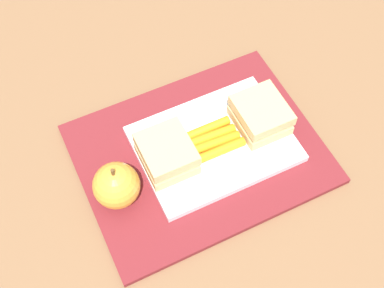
{
  "coord_description": "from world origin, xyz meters",
  "views": [
    {
      "loc": [
        0.18,
        0.35,
        0.68
      ],
      "look_at": [
        0.01,
        0.0,
        0.04
      ],
      "focal_mm": 47.93,
      "sensor_mm": 36.0,
      "label": 1
    }
  ],
  "objects_px": {
    "carrot_sticks_bundle": "(214,139)",
    "apple": "(116,185)",
    "sandwich_half_left": "(261,115)",
    "sandwich_half_right": "(167,154)",
    "food_tray": "(214,144)"
  },
  "relations": [
    {
      "from": "sandwich_half_right",
      "to": "apple",
      "type": "distance_m",
      "value": 0.09
    },
    {
      "from": "food_tray",
      "to": "sandwich_half_right",
      "type": "distance_m",
      "value": 0.08
    },
    {
      "from": "sandwich_half_left",
      "to": "sandwich_half_right",
      "type": "height_order",
      "value": "same"
    },
    {
      "from": "sandwich_half_right",
      "to": "carrot_sticks_bundle",
      "type": "distance_m",
      "value": 0.08
    },
    {
      "from": "sandwich_half_right",
      "to": "sandwich_half_left",
      "type": "bearing_deg",
      "value": 180.0
    },
    {
      "from": "sandwich_half_left",
      "to": "sandwich_half_right",
      "type": "distance_m",
      "value": 0.16
    },
    {
      "from": "food_tray",
      "to": "carrot_sticks_bundle",
      "type": "bearing_deg",
      "value": -50.86
    },
    {
      "from": "food_tray",
      "to": "apple",
      "type": "distance_m",
      "value": 0.17
    },
    {
      "from": "food_tray",
      "to": "apple",
      "type": "relative_size",
      "value": 2.95
    },
    {
      "from": "carrot_sticks_bundle",
      "to": "apple",
      "type": "relative_size",
      "value": 1.0
    },
    {
      "from": "carrot_sticks_bundle",
      "to": "food_tray",
      "type": "bearing_deg",
      "value": 129.14
    },
    {
      "from": "food_tray",
      "to": "apple",
      "type": "bearing_deg",
      "value": 5.63
    },
    {
      "from": "sandwich_half_right",
      "to": "carrot_sticks_bundle",
      "type": "bearing_deg",
      "value": -179.79
    },
    {
      "from": "food_tray",
      "to": "sandwich_half_left",
      "type": "distance_m",
      "value": 0.08
    },
    {
      "from": "sandwich_half_left",
      "to": "food_tray",
      "type": "bearing_deg",
      "value": 0.0
    }
  ]
}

